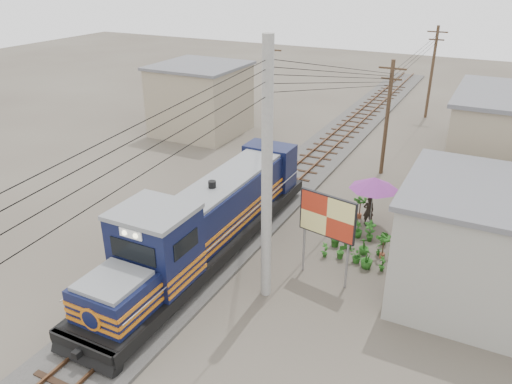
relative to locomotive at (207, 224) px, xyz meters
The scene contains 16 objects.
ground 1.85m from the locomotive, 90.00° to the right, with size 120.00×120.00×0.00m, color #473F35.
ballast 9.35m from the locomotive, 90.00° to the left, with size 3.60×70.00×0.16m, color #595651.
track 9.32m from the locomotive, 90.00° to the left, with size 1.15×70.00×0.12m.
locomotive is the anchor object (origin of this frame).
utility_pole_main 5.00m from the locomotive, 20.17° to the right, with size 0.40×0.40×10.00m.
wooden_pole_mid 14.10m from the locomotive, 71.19° to the left, with size 1.60×0.24×7.00m.
wooden_pole_far 27.73m from the locomotive, 80.00° to the left, with size 1.60×0.24×7.50m.
wooden_pole_left 18.04m from the locomotive, 106.20° to the left, with size 1.60×0.24×7.00m.
power_lines 9.70m from the locomotive, 91.05° to the left, with size 9.65×19.00×3.30m.
shophouse_front 11.73m from the locomotive, 10.90° to the left, with size 7.35×6.30×4.70m.
shophouse_back 23.90m from the locomotive, 62.60° to the left, with size 6.30×6.30×4.20m.
shophouse_left 18.23m from the locomotive, 123.32° to the left, with size 6.30×6.30×5.20m.
billboard 5.38m from the locomotive, ahead, with size 2.46×0.61×3.85m.
market_umbrella 8.41m from the locomotive, 47.22° to the left, with size 3.07×3.07×2.63m.
vendor 8.40m from the locomotive, 48.36° to the left, with size 0.55×0.36×1.50m, color black.
plant_nursery 6.88m from the locomotive, 31.15° to the left, with size 3.30×3.04×1.06m.
Camera 1 is at (10.58, -15.32, 12.04)m, focal length 35.00 mm.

